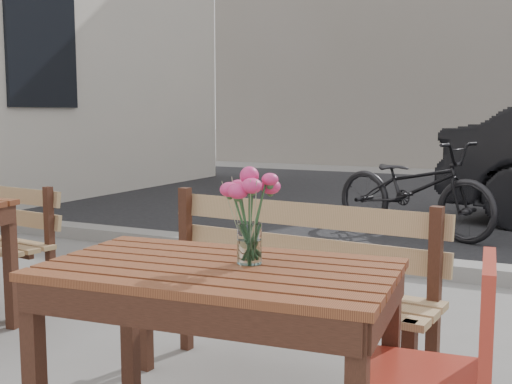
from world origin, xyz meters
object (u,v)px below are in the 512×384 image
Objects in this scene: main_table at (219,299)px; main_vase at (249,204)px; bicycle at (413,188)px; red_chair at (449,364)px.

main_vase is (0.08, 0.06, 0.32)m from main_table.
bicycle is at bearing 89.10° from main_table.
red_chair is at bearing -145.19° from bicycle.
red_chair is 0.81m from main_vase.
main_vase reaches higher than bicycle.
main_vase is at bearing -153.39° from bicycle.
bicycle reaches higher than red_chair.
red_chair is at bearing 5.19° from main_vase.
red_chair is (0.74, 0.12, -0.14)m from main_table.
main_vase reaches higher than main_table.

